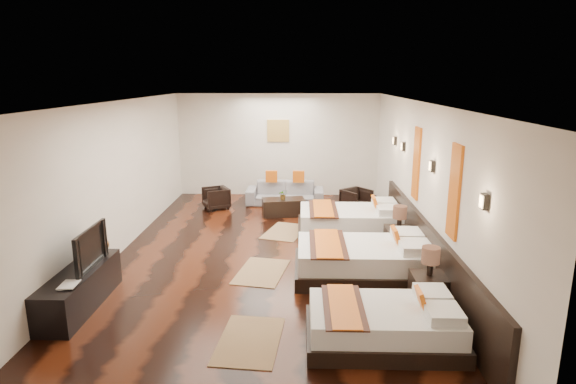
{
  "coord_description": "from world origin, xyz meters",
  "views": [
    {
      "loc": [
        0.65,
        -8.2,
        3.2
      ],
      "look_at": [
        0.39,
        0.49,
        1.1
      ],
      "focal_mm": 29.48,
      "sensor_mm": 36.0,
      "label": 1
    }
  ],
  "objects_px": {
    "bed_mid": "(365,260)",
    "armchair_right": "(356,200)",
    "tv_console": "(80,289)",
    "armchair_left": "(216,198)",
    "nightstand_a": "(428,288)",
    "sofa": "(285,193)",
    "bed_near": "(385,324)",
    "coffee_table": "(283,207)",
    "bed_far": "(351,221)",
    "book": "(60,285)",
    "table_plant": "(283,195)",
    "tv": "(84,248)",
    "figurine": "(99,243)",
    "nightstand_b": "(398,238)"
  },
  "relations": [
    {
      "from": "armchair_left",
      "to": "armchair_right",
      "type": "distance_m",
      "value": 3.5
    },
    {
      "from": "armchair_left",
      "to": "table_plant",
      "type": "bearing_deg",
      "value": 43.67
    },
    {
      "from": "bed_near",
      "to": "book",
      "type": "height_order",
      "value": "bed_near"
    },
    {
      "from": "bed_mid",
      "to": "bed_far",
      "type": "xyz_separation_m",
      "value": [
        -0.0,
        2.19,
        -0.01
      ]
    },
    {
      "from": "tv",
      "to": "figurine",
      "type": "height_order",
      "value": "tv"
    },
    {
      "from": "sofa",
      "to": "armchair_right",
      "type": "height_order",
      "value": "sofa"
    },
    {
      "from": "tv_console",
      "to": "sofa",
      "type": "relative_size",
      "value": 0.91
    },
    {
      "from": "book",
      "to": "coffee_table",
      "type": "xyz_separation_m",
      "value": [
        2.72,
        5.24,
        -0.36
      ]
    },
    {
      "from": "armchair_left",
      "to": "tv_console",
      "type": "bearing_deg",
      "value": -38.14
    },
    {
      "from": "nightstand_a",
      "to": "bed_near",
      "type": "bearing_deg",
      "value": -130.66
    },
    {
      "from": "bed_mid",
      "to": "armchair_right",
      "type": "relative_size",
      "value": 3.63
    },
    {
      "from": "bed_far",
      "to": "armchair_right",
      "type": "relative_size",
      "value": 3.52
    },
    {
      "from": "book",
      "to": "nightstand_a",
      "type": "bearing_deg",
      "value": 6.44
    },
    {
      "from": "tv_console",
      "to": "armchair_left",
      "type": "distance_m",
      "value": 5.38
    },
    {
      "from": "nightstand_a",
      "to": "armchair_right",
      "type": "xyz_separation_m",
      "value": [
        -0.45,
        5.1,
        -0.05
      ]
    },
    {
      "from": "nightstand_a",
      "to": "armchair_left",
      "type": "distance_m",
      "value": 6.54
    },
    {
      "from": "sofa",
      "to": "nightstand_b",
      "type": "bearing_deg",
      "value": -57.49
    },
    {
      "from": "nightstand_a",
      "to": "sofa",
      "type": "xyz_separation_m",
      "value": [
        -2.22,
        5.74,
        -0.04
      ]
    },
    {
      "from": "tv_console",
      "to": "armchair_right",
      "type": "height_order",
      "value": "armchair_right"
    },
    {
      "from": "nightstand_a",
      "to": "nightstand_b",
      "type": "bearing_deg",
      "value": 90.0
    },
    {
      "from": "tv",
      "to": "table_plant",
      "type": "bearing_deg",
      "value": -31.31
    },
    {
      "from": "sofa",
      "to": "table_plant",
      "type": "height_order",
      "value": "table_plant"
    },
    {
      "from": "bed_far",
      "to": "nightstand_a",
      "type": "height_order",
      "value": "nightstand_a"
    },
    {
      "from": "nightstand_b",
      "to": "book",
      "type": "bearing_deg",
      "value": -151.47
    },
    {
      "from": "armchair_left",
      "to": "armchair_right",
      "type": "height_order",
      "value": "armchair_right"
    },
    {
      "from": "bed_near",
      "to": "armchair_right",
      "type": "relative_size",
      "value": 3.06
    },
    {
      "from": "sofa",
      "to": "coffee_table",
      "type": "bearing_deg",
      "value": -89.14
    },
    {
      "from": "bed_mid",
      "to": "figurine",
      "type": "height_order",
      "value": "figurine"
    },
    {
      "from": "armchair_right",
      "to": "coffee_table",
      "type": "distance_m",
      "value": 1.83
    },
    {
      "from": "sofa",
      "to": "coffee_table",
      "type": "relative_size",
      "value": 1.98
    },
    {
      "from": "bed_near",
      "to": "tv_console",
      "type": "xyz_separation_m",
      "value": [
        -4.19,
        0.81,
        0.03
      ]
    },
    {
      "from": "armchair_right",
      "to": "bed_mid",
      "type": "bearing_deg",
      "value": -133.14
    },
    {
      "from": "figurine",
      "to": "bed_near",
      "type": "bearing_deg",
      "value": -20.16
    },
    {
      "from": "bed_far",
      "to": "coffee_table",
      "type": "bearing_deg",
      "value": 137.16
    },
    {
      "from": "nightstand_a",
      "to": "sofa",
      "type": "height_order",
      "value": "nightstand_a"
    },
    {
      "from": "bed_near",
      "to": "bed_mid",
      "type": "height_order",
      "value": "bed_mid"
    },
    {
      "from": "bed_far",
      "to": "table_plant",
      "type": "height_order",
      "value": "bed_far"
    },
    {
      "from": "bed_far",
      "to": "table_plant",
      "type": "relative_size",
      "value": 8.91
    },
    {
      "from": "armchair_left",
      "to": "coffee_table",
      "type": "xyz_separation_m",
      "value": [
        1.72,
        -0.53,
        -0.07
      ]
    },
    {
      "from": "nightstand_b",
      "to": "armchair_right",
      "type": "height_order",
      "value": "nightstand_b"
    },
    {
      "from": "armchair_right",
      "to": "nightstand_b",
      "type": "bearing_deg",
      "value": -120.27
    },
    {
      "from": "bed_mid",
      "to": "figurine",
      "type": "bearing_deg",
      "value": -173.64
    },
    {
      "from": "book",
      "to": "table_plant",
      "type": "xyz_separation_m",
      "value": [
        2.72,
        5.19,
        -0.04
      ]
    },
    {
      "from": "bed_near",
      "to": "nightstand_b",
      "type": "height_order",
      "value": "nightstand_b"
    },
    {
      "from": "bed_mid",
      "to": "tv_console",
      "type": "bearing_deg",
      "value": -164.13
    },
    {
      "from": "bed_near",
      "to": "nightstand_a",
      "type": "height_order",
      "value": "nightstand_a"
    },
    {
      "from": "bed_near",
      "to": "armchair_right",
      "type": "height_order",
      "value": "bed_near"
    },
    {
      "from": "sofa",
      "to": "table_plant",
      "type": "distance_m",
      "value": 1.13
    },
    {
      "from": "bed_mid",
      "to": "tv",
      "type": "xyz_separation_m",
      "value": [
        -4.15,
        -1.05,
        0.55
      ]
    },
    {
      "from": "sofa",
      "to": "coffee_table",
      "type": "distance_m",
      "value": 1.05
    }
  ]
}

